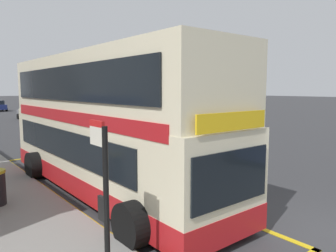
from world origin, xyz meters
The scene contains 5 objects.
ground_plane centered at (0.00, 32.00, 0.00)m, with size 260.00×260.00×0.00m, color #333335.
double_decker_bus centered at (-2.46, 6.37, 2.06)m, with size 3.23×10.64×4.40m.
bus_bay_markings centered at (-2.42, 6.62, 0.01)m, with size 3.15×13.30×0.01m.
bus_stop_sign centered at (-5.02, 1.51, 1.73)m, with size 0.09×0.51×2.71m.
parked_car_grey_kerbside centered at (2.92, 33.65, 0.80)m, with size 2.09×4.20×1.62m.
Camera 1 is at (-7.30, -2.93, 3.34)m, focal length 34.33 mm.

